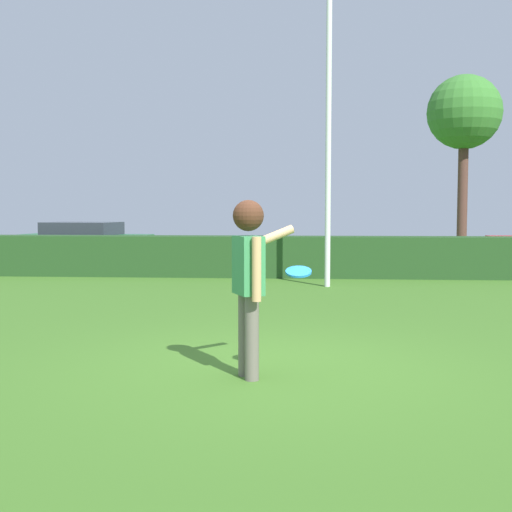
{
  "coord_description": "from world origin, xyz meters",
  "views": [
    {
      "loc": [
        0.37,
        -6.98,
        1.69
      ],
      "look_at": [
        -0.21,
        0.61,
        1.15
      ],
      "focal_mm": 47.13,
      "sensor_mm": 36.0,
      "label": 1
    }
  ],
  "objects_px": {
    "parked_car_green": "(82,240)",
    "lamppost": "(329,118)",
    "oak_tree": "(464,115)",
    "frisbee": "(299,272)",
    "person": "(249,267)"
  },
  "relations": [
    {
      "from": "frisbee",
      "to": "lamppost",
      "type": "xyz_separation_m",
      "value": [
        0.52,
        7.91,
        2.53
      ]
    },
    {
      "from": "parked_car_green",
      "to": "person",
      "type": "bearing_deg",
      "value": -65.28
    },
    {
      "from": "person",
      "to": "lamppost",
      "type": "relative_size",
      "value": 0.27
    },
    {
      "from": "frisbee",
      "to": "lamppost",
      "type": "bearing_deg",
      "value": 86.21
    },
    {
      "from": "person",
      "to": "parked_car_green",
      "type": "distance_m",
      "value": 15.69
    },
    {
      "from": "lamppost",
      "to": "oak_tree",
      "type": "height_order",
      "value": "lamppost"
    },
    {
      "from": "frisbee",
      "to": "oak_tree",
      "type": "height_order",
      "value": "oak_tree"
    },
    {
      "from": "parked_car_green",
      "to": "oak_tree",
      "type": "relative_size",
      "value": 0.71
    },
    {
      "from": "lamppost",
      "to": "parked_car_green",
      "type": "xyz_separation_m",
      "value": [
        -7.57,
        6.34,
        -2.91
      ]
    },
    {
      "from": "parked_car_green",
      "to": "lamppost",
      "type": "bearing_deg",
      "value": -39.94
    },
    {
      "from": "person",
      "to": "parked_car_green",
      "type": "relative_size",
      "value": 0.4
    },
    {
      "from": "person",
      "to": "frisbee",
      "type": "bearing_deg",
      "value": -0.71
    },
    {
      "from": "oak_tree",
      "to": "frisbee",
      "type": "bearing_deg",
      "value": -107.6
    },
    {
      "from": "frisbee",
      "to": "lamppost",
      "type": "height_order",
      "value": "lamppost"
    },
    {
      "from": "frisbee",
      "to": "oak_tree",
      "type": "relative_size",
      "value": 0.04
    }
  ]
}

